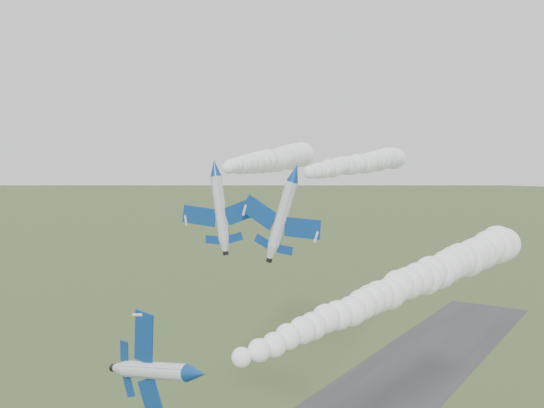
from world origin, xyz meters
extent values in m
cylinder|color=silver|center=(15.85, -6.62, 31.62)|extent=(2.63, 8.46, 1.73)
cone|color=navy|center=(15.27, -11.84, 31.62)|extent=(1.96, 2.36, 1.73)
cone|color=silver|center=(16.40, -1.60, 31.62)|extent=(1.92, 1.96, 1.73)
cylinder|color=black|center=(16.51, -0.61, 31.62)|extent=(0.94, 0.69, 0.88)
ellipsoid|color=black|center=(16.16, -8.81, 31.72)|extent=(1.46, 2.96, 1.15)
cube|color=navy|center=(15.25, -5.76, 34.51)|extent=(1.22, 2.47, 4.51)
cube|color=navy|center=(16.33, -5.88, 28.67)|extent=(1.22, 2.47, 4.51)
cube|color=navy|center=(16.01, -2.45, 33.18)|extent=(0.57, 1.13, 1.97)
cube|color=navy|center=(16.59, -2.52, 30.06)|extent=(0.57, 1.13, 1.97)
cube|color=navy|center=(17.53, -2.86, 31.85)|extent=(2.32, 1.81, 0.51)
cylinder|color=silver|center=(-3.68, 20.50, 47.74)|extent=(4.40, 8.62, 1.70)
cone|color=navy|center=(-1.92, 15.41, 47.74)|extent=(2.34, 2.67, 1.70)
cone|color=silver|center=(-5.38, 25.39, 47.74)|extent=(2.21, 2.29, 1.70)
cylinder|color=black|center=(-5.71, 26.35, 47.74)|extent=(1.01, 0.86, 0.86)
ellipsoid|color=black|center=(-3.03, 18.40, 48.31)|extent=(2.03, 3.14, 1.14)
cube|color=navy|center=(-6.79, 20.28, 47.20)|extent=(5.20, 3.83, 0.73)
cube|color=navy|center=(-1.07, 22.26, 47.97)|extent=(5.20, 3.83, 0.73)
cube|color=navy|center=(-6.60, 24.00, 47.53)|extent=(2.28, 1.72, 0.36)
cube|color=navy|center=(-3.55, 25.06, 47.94)|extent=(2.28, 1.72, 0.36)
cube|color=navy|center=(-5.15, 24.25, 49.05)|extent=(0.91, 1.67, 2.23)
cylinder|color=silver|center=(8.16, 21.68, 47.20)|extent=(3.54, 8.85, 1.93)
cone|color=navy|center=(9.20, 16.33, 47.20)|extent=(2.33, 2.59, 1.93)
cone|color=silver|center=(7.17, 26.83, 47.20)|extent=(2.25, 2.19, 1.93)
cylinder|color=black|center=(6.97, 27.84, 47.20)|extent=(1.08, 0.79, 0.98)
ellipsoid|color=black|center=(8.76, 19.53, 47.75)|extent=(1.83, 3.15, 1.29)
cube|color=navy|center=(5.07, 21.92, 47.96)|extent=(4.95, 3.29, 1.53)
cube|color=navy|center=(10.86, 23.04, 46.14)|extent=(4.95, 3.29, 1.53)
cube|color=navy|center=(5.80, 25.62, 47.68)|extent=(2.18, 1.49, 0.71)
cube|color=navy|center=(8.89, 26.22, 46.71)|extent=(2.18, 1.49, 0.71)
cube|color=navy|center=(7.78, 25.76, 48.48)|extent=(1.08, 1.77, 2.20)
camera|label=1|loc=(47.44, -43.57, 49.43)|focal=40.00mm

